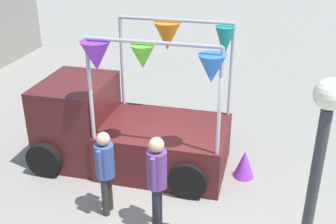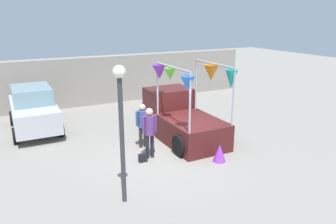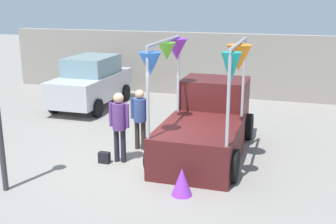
% 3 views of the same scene
% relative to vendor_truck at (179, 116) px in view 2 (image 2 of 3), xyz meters
% --- Properties ---
extents(ground_plane, '(60.00, 60.00, 0.00)m').
position_rel_vendor_truck_xyz_m(ground_plane, '(-1.26, -1.22, -0.88)').
color(ground_plane, gray).
extents(vendor_truck, '(2.41, 4.10, 3.06)m').
position_rel_vendor_truck_xyz_m(vendor_truck, '(0.00, 0.00, 0.00)').
color(vendor_truck, '#4C1919').
rests_on(vendor_truck, ground).
extents(parked_car, '(1.88, 4.00, 1.88)m').
position_rel_vendor_truck_xyz_m(parked_car, '(-5.14, 3.45, 0.07)').
color(parked_car, '#B7B7BC').
rests_on(parked_car, ground).
extents(person_customer, '(0.53, 0.34, 1.78)m').
position_rel_vendor_truck_xyz_m(person_customer, '(-1.93, -1.38, 0.21)').
color(person_customer, black).
rests_on(person_customer, ground).
extents(person_vendor, '(0.53, 0.34, 1.66)m').
position_rel_vendor_truck_xyz_m(person_vendor, '(-1.76, -0.38, 0.12)').
color(person_vendor, '#2D2823').
rests_on(person_vendor, ground).
extents(handbag, '(0.28, 0.16, 0.28)m').
position_rel_vendor_truck_xyz_m(handbag, '(-2.28, -1.58, -0.74)').
color(handbag, black).
rests_on(handbag, ground).
extents(street_lamp, '(0.32, 0.32, 3.63)m').
position_rel_vendor_truck_xyz_m(street_lamp, '(-3.66, -3.60, 1.52)').
color(street_lamp, '#333338').
rests_on(street_lamp, ground).
extents(brick_boundary_wall, '(18.00, 0.36, 2.60)m').
position_rel_vendor_truck_xyz_m(brick_boundary_wall, '(-1.26, 6.52, 0.42)').
color(brick_boundary_wall, gray).
rests_on(brick_boundary_wall, ground).
extents(folded_kite_bundle_violet, '(0.62, 0.62, 0.60)m').
position_rel_vendor_truck_xyz_m(folded_kite_bundle_violet, '(0.04, -2.72, -0.58)').
color(folded_kite_bundle_violet, purple).
rests_on(folded_kite_bundle_violet, ground).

